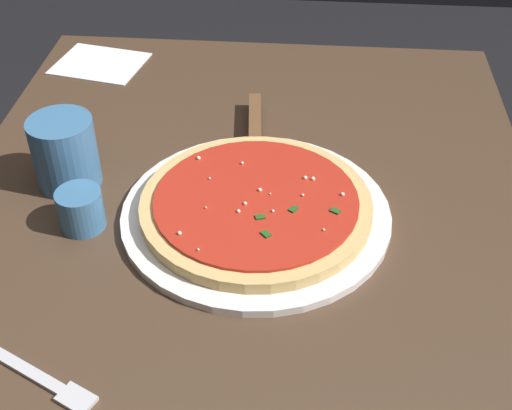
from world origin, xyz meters
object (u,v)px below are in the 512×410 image
at_px(cup_tall_drink, 65,152).
at_px(fork, 29,372).
at_px(napkin_loose_left, 100,64).
at_px(cup_small_sauce, 81,209).
at_px(serving_plate, 256,214).
at_px(pizza_server, 256,136).
at_px(pizza, 256,205).

height_order(cup_tall_drink, fork, cup_tall_drink).
bearing_deg(napkin_loose_left, cup_small_sauce, -167.83).
relative_size(serving_plate, fork, 1.94).
distance_m(serving_plate, pizza_server, 0.16).
height_order(serving_plate, pizza_server, pizza_server).
bearing_deg(pizza_server, napkin_loose_left, 52.20).
xyz_separation_m(cup_small_sauce, napkin_loose_left, (0.42, 0.09, -0.02)).
bearing_deg(serving_plate, fork, 141.77).
bearing_deg(pizza_server, cup_small_sauce, 134.61).
relative_size(pizza, napkin_loose_left, 2.00).
xyz_separation_m(serving_plate, pizza_server, (0.16, 0.01, 0.01)).
relative_size(pizza_server, napkin_loose_left, 1.53).
distance_m(pizza_server, cup_small_sauce, 0.28).
height_order(pizza, fork, pizza).
xyz_separation_m(cup_tall_drink, fork, (-0.31, -0.05, -0.05)).
distance_m(cup_tall_drink, napkin_loose_left, 0.34).
height_order(pizza, cup_small_sauce, cup_small_sauce).
xyz_separation_m(cup_small_sauce, fork, (-0.23, -0.01, -0.02)).
distance_m(serving_plate, pizza, 0.01).
bearing_deg(pizza, cup_tall_drink, 78.18).
bearing_deg(cup_small_sauce, serving_plate, -80.95).
relative_size(serving_plate, pizza, 1.17).
bearing_deg(cup_tall_drink, pizza_server, -65.75).
height_order(cup_tall_drink, napkin_loose_left, cup_tall_drink).
xyz_separation_m(pizza_server, cup_small_sauce, (-0.20, 0.20, 0.01)).
height_order(pizza, napkin_loose_left, pizza).
xyz_separation_m(pizza_server, fork, (-0.42, 0.19, -0.01)).
bearing_deg(pizza_server, cup_tall_drink, 114.25).
distance_m(pizza, pizza_server, 0.16).
distance_m(pizza_server, fork, 0.46).
distance_m(pizza, fork, 0.33).
height_order(serving_plate, cup_tall_drink, cup_tall_drink).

